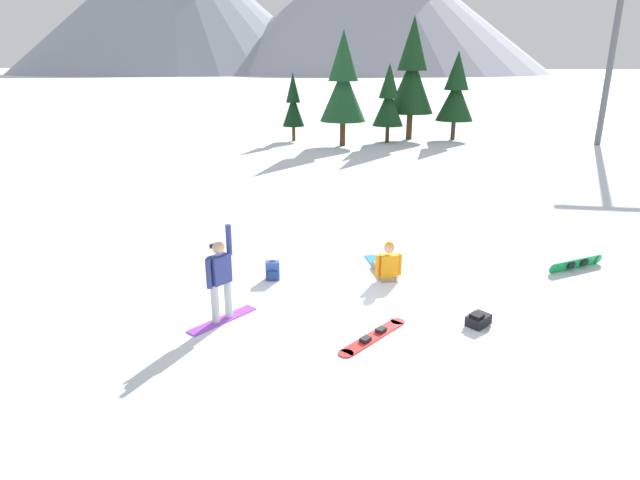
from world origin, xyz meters
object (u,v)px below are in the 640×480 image
(snowboarder_foreground, at_px, (220,279))
(backpack_black, at_px, (478,320))
(pine_tree_young, at_px, (293,104))
(ski_lift_tower, at_px, (615,37))
(snowboarder_midground, at_px, (386,264))
(loose_snowboard_far_spare, at_px, (576,264))
(backpack_blue, at_px, (273,271))
(pine_tree_twin, at_px, (343,84))
(pine_tree_short, at_px, (456,92))
(pine_tree_slender, at_px, (389,100))
(loose_snowboard_near_right, at_px, (373,336))
(pine_tree_tall, at_px, (412,74))

(snowboarder_foreground, xyz_separation_m, backpack_black, (4.93, 0.61, -0.77))
(pine_tree_young, bearing_deg, ski_lift_tower, 4.06)
(snowboarder_midground, relative_size, loose_snowboard_far_spare, 1.19)
(loose_snowboard_far_spare, height_order, pine_tree_young, pine_tree_young)
(backpack_black, bearing_deg, pine_tree_young, 110.06)
(loose_snowboard_far_spare, bearing_deg, pine_tree_young, 119.01)
(backpack_black, bearing_deg, backpack_blue, 160.52)
(pine_tree_twin, bearing_deg, snowboarder_foreground, -88.56)
(pine_tree_short, distance_m, pine_tree_slender, 4.73)
(snowboarder_foreground, xyz_separation_m, pine_tree_twin, (-0.59, 23.34, 2.72))
(snowboarder_foreground, xyz_separation_m, loose_snowboard_far_spare, (7.63, 4.05, -0.75))
(loose_snowboard_far_spare, relative_size, backpack_black, 2.76)
(snowboarder_midground, xyz_separation_m, pine_tree_twin, (-3.64, 20.59, 3.28))
(pine_tree_short, bearing_deg, backpack_blue, -102.93)
(loose_snowboard_near_right, distance_m, backpack_blue, 3.47)
(snowboarder_foreground, bearing_deg, loose_snowboard_near_right, -3.71)
(loose_snowboard_far_spare, bearing_deg, pine_tree_slender, 104.96)
(backpack_black, relative_size, pine_tree_short, 0.10)
(backpack_blue, xyz_separation_m, pine_tree_slender, (1.58, 22.81, 2.40))
(snowboarder_foreground, height_order, loose_snowboard_near_right, snowboarder_foreground)
(pine_tree_slender, bearing_deg, loose_snowboard_far_spare, -75.04)
(pine_tree_short, height_order, pine_tree_twin, pine_tree_twin)
(backpack_black, height_order, pine_tree_young, pine_tree_young)
(pine_tree_young, distance_m, ski_lift_tower, 19.20)
(snowboarder_midground, height_order, pine_tree_short, pine_tree_short)
(backpack_blue, relative_size, pine_tree_tall, 0.06)
(loose_snowboard_near_right, relative_size, pine_tree_young, 0.41)
(pine_tree_young, relative_size, ski_lift_tower, 0.39)
(backpack_blue, xyz_separation_m, pine_tree_twin, (-1.04, 21.15, 3.40))
(ski_lift_tower, bearing_deg, backpack_black, -111.07)
(snowboarder_midground, height_order, loose_snowboard_near_right, snowboarder_midground)
(ski_lift_tower, bearing_deg, snowboarder_midground, -116.57)
(loose_snowboard_near_right, xyz_separation_m, pine_tree_young, (-6.92, 25.11, 2.27))
(backpack_blue, bearing_deg, pine_tree_slender, 86.05)
(backpack_blue, relative_size, pine_tree_slender, 0.10)
(snowboarder_midground, relative_size, ski_lift_tower, 0.17)
(pine_tree_twin, bearing_deg, pine_tree_slender, 32.36)
(pine_tree_slender, distance_m, ski_lift_tower, 13.33)
(snowboarder_midground, xyz_separation_m, ski_lift_tower, (11.75, 23.50, 5.85))
(backpack_blue, bearing_deg, snowboarder_foreground, -101.69)
(pine_tree_slender, bearing_deg, snowboarder_midground, -87.37)
(backpack_black, bearing_deg, pine_tree_slender, 96.77)
(pine_tree_slender, bearing_deg, pine_tree_short, 27.89)
(loose_snowboard_near_right, relative_size, loose_snowboard_far_spare, 1.14)
(backpack_black, relative_size, pine_tree_slender, 0.12)
(pine_tree_short, xyz_separation_m, pine_tree_young, (-10.15, -2.28, -0.71))
(loose_snowboard_far_spare, bearing_deg, backpack_blue, -165.49)
(pine_tree_tall, distance_m, ski_lift_tower, 11.65)
(loose_snowboard_near_right, bearing_deg, loose_snowboard_far_spare, 42.31)
(ski_lift_tower, bearing_deg, pine_tree_tall, 176.76)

